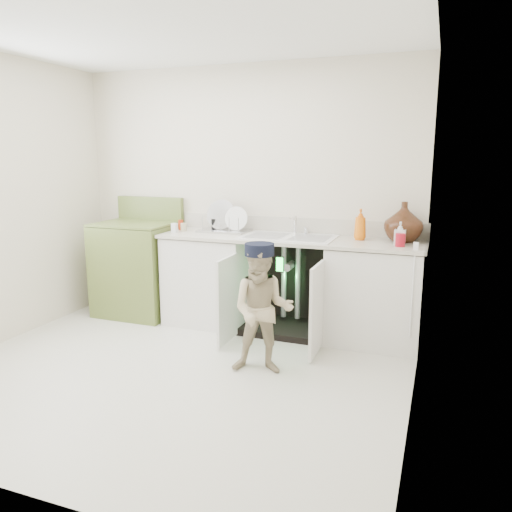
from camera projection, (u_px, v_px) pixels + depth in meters
The scene contains 5 objects.
ground at pixel (173, 372), 3.84m from camera, with size 3.50×3.50×0.00m, color #BBB7A4.
room_shell at pixel (167, 211), 3.59m from camera, with size 6.00×5.50×1.26m.
counter_run at pixel (292, 282), 4.66m from camera, with size 2.44×1.02×1.25m.
avocado_stove at pixel (138, 267), 5.20m from camera, with size 0.78×0.65×1.20m.
repair_worker at pixel (262, 309), 3.76m from camera, with size 0.55×0.84×1.00m.
Camera 1 is at (1.86, -3.13, 1.64)m, focal length 35.00 mm.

